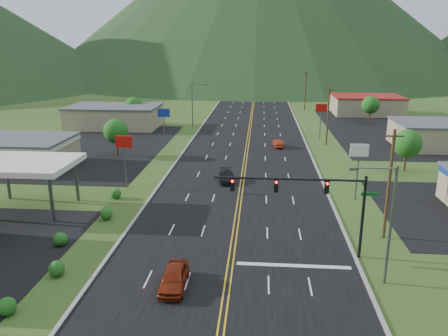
# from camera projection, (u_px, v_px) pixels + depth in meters

# --- Properties ---
(traffic_signal) EXTENTS (13.10, 0.43, 7.00)m
(traffic_signal) POSITION_uv_depth(u_px,v_px,m) (313.00, 195.00, 34.89)
(traffic_signal) COLOR black
(traffic_signal) RESTS_ON ground
(streetlight_east) EXTENTS (3.28, 0.25, 9.00)m
(streetlight_east) POSITION_uv_depth(u_px,v_px,m) (387.00, 218.00, 30.73)
(streetlight_east) COLOR #59595E
(streetlight_east) RESTS_ON ground
(streetlight_west) EXTENTS (3.28, 0.25, 9.00)m
(streetlight_west) POSITION_uv_depth(u_px,v_px,m) (194.00, 102.00, 90.00)
(streetlight_west) COLOR #59595E
(streetlight_west) RESTS_ON ground
(gas_canopy) EXTENTS (10.00, 8.00, 5.30)m
(gas_canopy) POSITION_uv_depth(u_px,v_px,m) (25.00, 165.00, 44.97)
(gas_canopy) COLOR white
(gas_canopy) RESTS_ON ground
(building_west_mid) EXTENTS (14.40, 10.40, 4.10)m
(building_west_mid) POSITION_uv_depth(u_px,v_px,m) (18.00, 151.00, 61.82)
(building_west_mid) COLOR tan
(building_west_mid) RESTS_ON ground
(building_west_far) EXTENTS (18.40, 11.40, 4.50)m
(building_west_far) POSITION_uv_depth(u_px,v_px,m) (114.00, 116.00, 90.21)
(building_west_far) COLOR tan
(building_west_far) RESTS_ON ground
(building_east_mid) EXTENTS (14.40, 11.40, 4.30)m
(building_east_mid) POSITION_uv_depth(u_px,v_px,m) (439.00, 135.00, 72.97)
(building_east_mid) COLOR tan
(building_east_mid) RESTS_ON ground
(building_east_far) EXTENTS (16.40, 12.40, 4.50)m
(building_east_far) POSITION_uv_depth(u_px,v_px,m) (367.00, 105.00, 106.77)
(building_east_far) COLOR tan
(building_east_far) RESTS_ON ground
(pole_sign_west_a) EXTENTS (2.00, 0.18, 6.40)m
(pole_sign_west_a) POSITION_uv_depth(u_px,v_px,m) (124.00, 147.00, 51.94)
(pole_sign_west_a) COLOR #59595E
(pole_sign_west_a) RESTS_ON ground
(pole_sign_west_b) EXTENTS (2.00, 0.18, 6.40)m
(pole_sign_west_b) POSITION_uv_depth(u_px,v_px,m) (164.00, 117.00, 72.99)
(pole_sign_west_b) COLOR #59595E
(pole_sign_west_b) RESTS_ON ground
(pole_sign_east_a) EXTENTS (2.00, 0.18, 6.40)m
(pole_sign_east_a) POSITION_uv_depth(u_px,v_px,m) (359.00, 156.00, 47.85)
(pole_sign_east_a) COLOR #59595E
(pole_sign_east_a) RESTS_ON ground
(pole_sign_east_b) EXTENTS (2.00, 0.18, 6.40)m
(pole_sign_east_b) POSITION_uv_depth(u_px,v_px,m) (321.00, 111.00, 78.48)
(pole_sign_east_b) COLOR #59595E
(pole_sign_east_b) RESTS_ON ground
(tree_west_a) EXTENTS (3.84, 3.84, 5.82)m
(tree_west_a) POSITION_uv_depth(u_px,v_px,m) (116.00, 131.00, 67.10)
(tree_west_a) COLOR #382314
(tree_west_a) RESTS_ON ground
(tree_west_b) EXTENTS (3.84, 3.84, 5.82)m
(tree_west_b) POSITION_uv_depth(u_px,v_px,m) (134.00, 106.00, 93.34)
(tree_west_b) COLOR #382314
(tree_west_b) RESTS_ON ground
(tree_east_a) EXTENTS (3.84, 3.84, 5.82)m
(tree_east_a) POSITION_uv_depth(u_px,v_px,m) (407.00, 143.00, 58.94)
(tree_east_a) COLOR #382314
(tree_east_a) RESTS_ON ground
(tree_east_b) EXTENTS (3.84, 3.84, 5.82)m
(tree_east_b) POSITION_uv_depth(u_px,v_px,m) (371.00, 105.00, 94.99)
(tree_east_b) COLOR #382314
(tree_east_b) RESTS_ON ground
(utility_pole_a) EXTENTS (1.60, 0.28, 10.00)m
(utility_pole_a) POSITION_uv_depth(u_px,v_px,m) (389.00, 184.00, 38.22)
(utility_pole_a) COLOR #382314
(utility_pole_a) RESTS_ON ground
(utility_pole_b) EXTENTS (1.60, 0.28, 10.00)m
(utility_pole_b) POSITION_uv_depth(u_px,v_px,m) (328.00, 116.00, 73.63)
(utility_pole_b) COLOR #382314
(utility_pole_b) RESTS_ON ground
(utility_pole_c) EXTENTS (1.60, 0.28, 10.00)m
(utility_pole_c) POSITION_uv_depth(u_px,v_px,m) (305.00, 90.00, 111.92)
(utility_pole_c) COLOR #382314
(utility_pole_c) RESTS_ON ground
(utility_pole_d) EXTENTS (1.60, 0.28, 10.00)m
(utility_pole_d) POSITION_uv_depth(u_px,v_px,m) (294.00, 78.00, 150.20)
(utility_pole_d) COLOR #382314
(utility_pole_d) RESTS_ON ground
(car_red_near) EXTENTS (1.94, 4.57, 1.54)m
(car_red_near) POSITION_uv_depth(u_px,v_px,m) (174.00, 278.00, 31.38)
(car_red_near) COLOR maroon
(car_red_near) RESTS_ON ground
(car_dark_mid) EXTENTS (2.38, 4.63, 1.29)m
(car_dark_mid) POSITION_uv_depth(u_px,v_px,m) (226.00, 177.00, 55.26)
(car_dark_mid) COLOR black
(car_dark_mid) RESTS_ON ground
(car_red_far) EXTENTS (1.83, 3.99, 1.27)m
(car_red_far) POSITION_uv_depth(u_px,v_px,m) (278.00, 144.00, 73.40)
(car_red_far) COLOR maroon
(car_red_far) RESTS_ON ground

